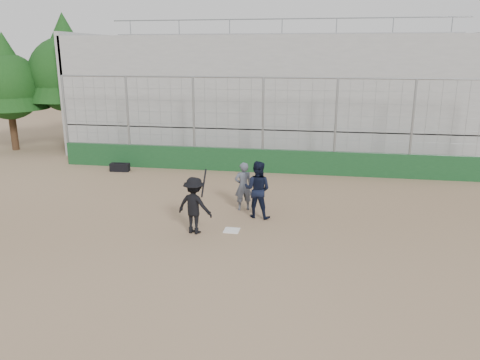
% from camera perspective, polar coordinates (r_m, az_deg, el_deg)
% --- Properties ---
extents(ground, '(90.00, 90.00, 0.00)m').
position_cam_1_polar(ground, '(13.63, -1.02, -6.21)').
color(ground, brown).
rests_on(ground, ground).
extents(home_plate, '(0.44, 0.44, 0.02)m').
position_cam_1_polar(home_plate, '(13.63, -1.02, -6.16)').
color(home_plate, white).
rests_on(home_plate, ground).
extents(backstop, '(18.10, 0.25, 4.04)m').
position_cam_1_polar(backstop, '(20.01, 2.77, 3.64)').
color(backstop, '#133B1B').
rests_on(backstop, ground).
extents(bleachers, '(20.25, 6.70, 6.98)m').
position_cam_1_polar(bleachers, '(24.60, 4.31, 10.43)').
color(bleachers, gray).
rests_on(bleachers, ground).
extents(tree_left, '(4.48, 4.48, 7.00)m').
position_cam_1_polar(tree_left, '(27.02, -20.42, 13.09)').
color(tree_left, '#362113').
rests_on(tree_left, ground).
extents(tree_right, '(3.84, 3.84, 6.00)m').
position_cam_1_polar(tree_right, '(27.14, -26.55, 11.13)').
color(tree_right, '#332012').
rests_on(tree_right, ground).
extents(batter_at_plate, '(1.18, 0.87, 1.80)m').
position_cam_1_polar(batter_at_plate, '(13.28, -5.58, -3.09)').
color(batter_at_plate, black).
rests_on(batter_at_plate, ground).
extents(catcher_crouched, '(1.02, 0.88, 1.21)m').
position_cam_1_polar(catcher_crouched, '(14.51, 2.13, -2.32)').
color(catcher_crouched, black).
rests_on(catcher_crouched, ground).
extents(umpire, '(0.68, 0.58, 1.44)m').
position_cam_1_polar(umpire, '(15.18, 0.40, -1.07)').
color(umpire, '#494F5D').
rests_on(umpire, ground).
extents(equipment_bag, '(0.84, 0.41, 0.39)m').
position_cam_1_polar(equipment_bag, '(20.96, -14.43, 1.52)').
color(equipment_bag, black).
rests_on(equipment_bag, ground).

